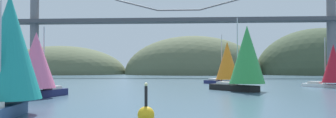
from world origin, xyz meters
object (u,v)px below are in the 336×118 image
(sailboat_pink_spinnaker, at_px, (37,62))
(sailboat_orange_sail, at_px, (226,62))
(channel_buoy, at_px, (146,114))
(sailboat_crimson_sail, at_px, (332,65))
(sailboat_teal_sail, at_px, (8,51))
(sailboat_green_sail, at_px, (246,57))

(sailboat_pink_spinnaker, bearing_deg, sailboat_orange_sail, 51.22)
(sailboat_orange_sail, relative_size, channel_buoy, 3.66)
(sailboat_crimson_sail, xyz_separation_m, channel_buoy, (-25.84, -34.84, -3.31))
(sailboat_orange_sail, height_order, channel_buoy, sailboat_orange_sail)
(sailboat_crimson_sail, relative_size, sailboat_pink_spinnaker, 1.04)
(sailboat_crimson_sail, distance_m, sailboat_pink_spinnaker, 44.71)
(sailboat_teal_sail, height_order, sailboat_orange_sail, sailboat_orange_sail)
(sailboat_orange_sail, xyz_separation_m, sailboat_green_sail, (0.71, -18.32, 0.50))
(sailboat_crimson_sail, xyz_separation_m, sailboat_green_sail, (-15.37, -9.64, 1.08))
(sailboat_orange_sail, xyz_separation_m, sailboat_pink_spinnaker, (-23.57, -29.34, -0.38))
(sailboat_pink_spinnaker, bearing_deg, sailboat_crimson_sail, 27.51)
(sailboat_green_sail, xyz_separation_m, channel_buoy, (-10.47, -25.21, -4.38))
(sailboat_orange_sail, bearing_deg, channel_buoy, -102.63)
(channel_buoy, bearing_deg, sailboat_pink_spinnaker, 134.23)
(sailboat_green_sail, height_order, sailboat_pink_spinnaker, sailboat_green_sail)
(sailboat_crimson_sail, bearing_deg, sailboat_pink_spinnaker, -152.49)
(sailboat_green_sail, relative_size, channel_buoy, 3.91)
(sailboat_green_sail, bearing_deg, sailboat_teal_sail, -130.13)
(sailboat_teal_sail, relative_size, sailboat_green_sail, 0.89)
(sailboat_teal_sail, distance_m, channel_buoy, 10.75)
(sailboat_pink_spinnaker, bearing_deg, sailboat_green_sail, 24.39)
(sailboat_crimson_sail, xyz_separation_m, sailboat_pink_spinnaker, (-39.65, -20.65, 0.20))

